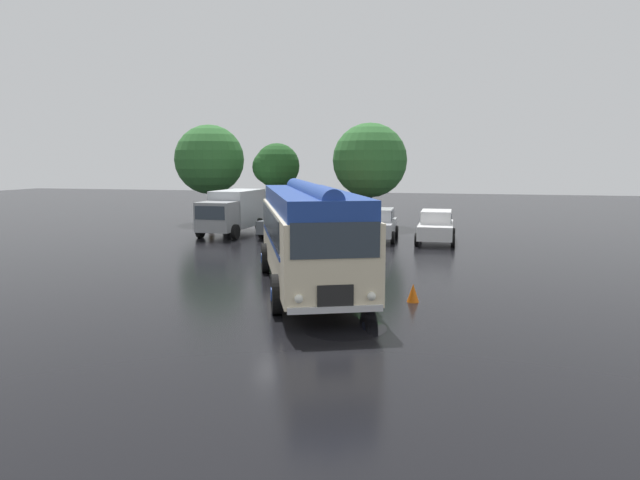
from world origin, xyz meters
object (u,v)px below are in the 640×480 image
box_van (233,210)px  traffic_cone (413,293)px  vintage_bus (309,231)px  car_far_right (436,226)px  car_mid_left (330,223)px  car_near_left (287,221)px  car_mid_right (378,224)px

box_van → traffic_cone: size_ratio=10.55×
vintage_bus → car_far_right: (3.61, 11.88, -1.05)m
vintage_bus → car_mid_left: (-2.09, 12.38, -1.05)m
car_near_left → car_far_right: size_ratio=1.04×
car_mid_left → box_van: 5.89m
car_near_left → car_mid_right: size_ratio=1.03×
car_mid_left → traffic_cone: (5.59, -13.50, -0.57)m
car_mid_left → car_mid_right: (2.66, -0.11, 0.00)m
traffic_cone → box_van: bearing=129.4°
vintage_bus → car_mid_left: bearing=99.6°
car_mid_right → car_far_right: (3.05, -0.39, 0.00)m
box_van → car_near_left: bearing=-6.2°
vintage_bus → car_mid_right: size_ratio=2.41×
car_mid_left → box_van: box_van is taller
car_near_left → car_mid_right: same height
vintage_bus → car_near_left: 13.28m
car_near_left → car_mid_right: 5.14m
car_mid_right → car_near_left: bearing=178.2°
car_mid_right → box_van: 8.54m
car_far_right → vintage_bus: bearing=-106.9°
car_mid_right → box_van: bearing=176.5°
vintage_bus → box_van: size_ratio=1.77×
car_mid_left → traffic_cone: 14.63m
vintage_bus → car_near_left: (-4.57, 12.43, -1.05)m
car_far_right → traffic_cone: size_ratio=7.66×
box_van → car_mid_left: bearing=-4.0°
car_near_left → traffic_cone: (8.07, -13.55, -0.57)m
car_far_right → car_near_left: bearing=176.2°
vintage_bus → traffic_cone: (3.50, -1.12, -1.62)m
traffic_cone → car_near_left: bearing=120.8°
vintage_bus → car_far_right: bearing=73.1°
car_far_right → car_mid_right: bearing=172.7°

